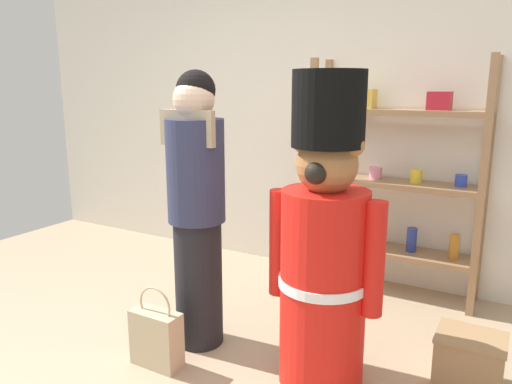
{
  "coord_description": "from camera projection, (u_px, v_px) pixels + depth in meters",
  "views": [
    {
      "loc": [
        1.46,
        -1.62,
        1.57
      ],
      "look_at": [
        0.19,
        0.61,
        1.0
      ],
      "focal_mm": 34.03,
      "sensor_mm": 36.0,
      "label": 1
    }
  ],
  "objects": [
    {
      "name": "back_wall",
      "position": [
        331.0,
        118.0,
        4.0
      ],
      "size": [
        6.4,
        0.12,
        2.6
      ],
      "primitive_type": "cube",
      "color": "silver",
      "rests_on": "ground_plane"
    },
    {
      "name": "merchandise_shelf",
      "position": [
        394.0,
        178.0,
        3.61
      ],
      "size": [
        1.26,
        0.35,
        1.76
      ],
      "color": "#93704C",
      "rests_on": "ground_plane"
    },
    {
      "name": "teddy_bear_guard",
      "position": [
        324.0,
        249.0,
        2.48
      ],
      "size": [
        0.63,
        0.47,
        1.64
      ],
      "color": "red",
      "rests_on": "ground_plane"
    },
    {
      "name": "person_shopper",
      "position": [
        197.0,
        205.0,
        2.85
      ],
      "size": [
        0.35,
        0.34,
        1.65
      ],
      "color": "black",
      "rests_on": "ground_plane"
    },
    {
      "name": "shopping_bag",
      "position": [
        156.0,
        337.0,
        2.74
      ],
      "size": [
        0.3,
        0.13,
        0.48
      ],
      "color": "#C1AD89",
      "rests_on": "ground_plane"
    },
    {
      "name": "display_crate",
      "position": [
        469.0,
        361.0,
        2.55
      ],
      "size": [
        0.34,
        0.28,
        0.29
      ],
      "color": "#9E7A51",
      "rests_on": "ground_plane"
    }
  ]
}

